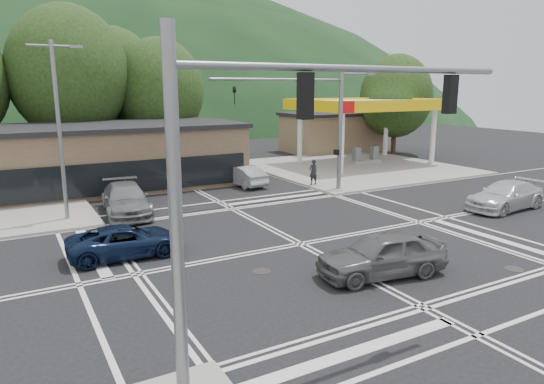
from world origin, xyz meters
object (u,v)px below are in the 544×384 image
car_blue_west (126,241)px  car_northbound (126,199)px  car_grey_center (382,254)px  pedestrian (313,172)px  car_queue_b (228,162)px  car_queue_a (243,176)px  car_silver_east (505,196)px

car_blue_west → car_northbound: size_ratio=0.82×
car_blue_west → car_grey_center: car_grey_center is taller
pedestrian → car_grey_center: bearing=65.5°
car_grey_center → car_northbound: car_grey_center is taller
car_grey_center → car_queue_b: bearing=178.7°
car_queue_a → pedestrian: pedestrian is taller
car_silver_east → car_northbound: size_ratio=0.95×
car_grey_center → car_queue_a: 17.62m
car_grey_center → car_queue_b: car_grey_center is taller
car_queue_a → car_northbound: bearing=16.8°
car_northbound → car_blue_west: bearing=-96.6°
car_silver_east → car_queue_b: 21.12m
car_silver_east → pedestrian: (-5.97, 10.52, 0.26)m
car_blue_west → pedestrian: bearing=-59.4°
car_silver_east → car_queue_a: 16.62m
car_queue_b → car_northbound: 14.49m
car_silver_east → car_queue_b: bearing=-160.0°
car_blue_west → car_queue_b: bearing=-33.8°
car_grey_center → car_silver_east: (12.84, 4.15, -0.05)m
car_queue_a → car_silver_east: bearing=120.4°
car_silver_east → car_queue_b: car_silver_east is taller
car_blue_west → car_queue_b: (12.04, 16.83, 0.08)m
car_grey_center → car_northbound: bearing=-146.4°
car_grey_center → car_queue_a: bearing=-179.9°
car_blue_west → car_queue_b: size_ratio=1.09×
car_queue_b → pedestrian: pedestrian is taller
car_blue_west → car_grey_center: (7.67, -6.66, 0.18)m
car_queue_a → car_northbound: size_ratio=0.76×
car_silver_east → car_queue_a: car_silver_east is taller
car_grey_center → car_silver_east: 13.50m
pedestrian → car_queue_a: bearing=-33.2°
car_silver_east → car_queue_a: (-10.04, 13.24, -0.06)m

